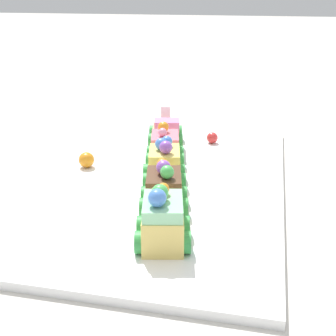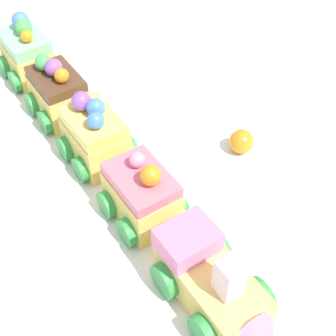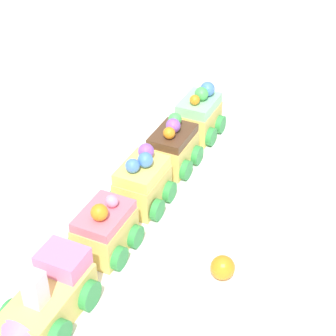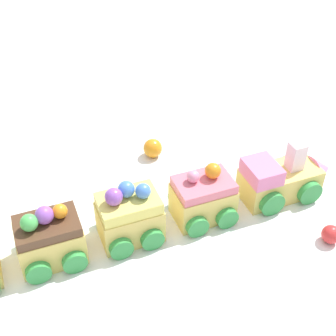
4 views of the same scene
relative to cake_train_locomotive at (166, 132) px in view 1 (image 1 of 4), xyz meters
The scene contains 9 objects.
ground_plane 0.19m from the cake_train_locomotive, behind, with size 10.00×10.00×0.00m, color beige.
display_board 0.19m from the cake_train_locomotive, behind, with size 0.64×0.44×0.01m, color white.
cake_train_locomotive is the anchor object (origin of this frame).
cake_car_strawberry 0.12m from the cake_train_locomotive, 167.67° to the right, with size 0.08×0.08×0.08m.
cake_car_lemon 0.21m from the cake_train_locomotive, 167.59° to the right, with size 0.08×0.08×0.08m.
cake_car_chocolate 0.30m from the cake_train_locomotive, 167.57° to the right, with size 0.08×0.08×0.08m.
cake_car_mint 0.40m from the cake_train_locomotive, 167.64° to the right, with size 0.08×0.08×0.08m.
gumball_orange 0.19m from the cake_train_locomotive, 146.24° to the left, with size 0.03×0.03×0.03m, color orange.
gumball_red 0.10m from the cake_train_locomotive, 74.53° to the right, with size 0.02×0.02×0.02m, color red.
Camera 1 is at (-0.70, -0.19, 0.31)m, focal length 50.00 mm.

